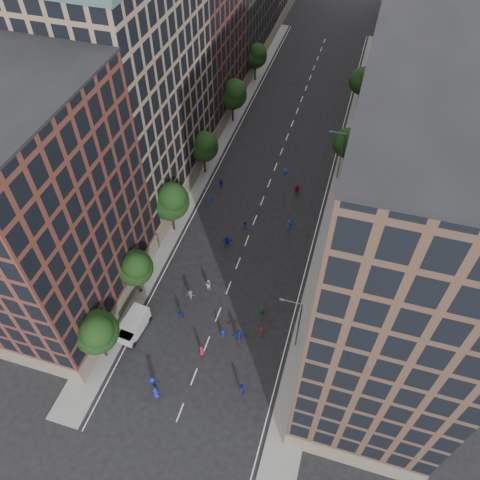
{
  "coord_description": "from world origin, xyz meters",
  "views": [
    {
      "loc": [
        12.34,
        -17.68,
        52.0
      ],
      "look_at": [
        -0.5,
        25.13,
        2.0
      ],
      "focal_mm": 35.0,
      "sensor_mm": 36.0,
      "label": 1
    }
  ],
  "objects": [
    {
      "name": "tree_left_4",
      "position": [
        -11.0,
        55.84,
        6.1
      ],
      "size": [
        5.4,
        5.4,
        9.08
      ],
      "color": "black",
      "rests_on": "ground"
    },
    {
      "name": "skater_0",
      "position": [
        -3.22,
        1.0,
        0.96
      ],
      "size": [
        1.03,
        0.77,
        1.91
      ],
      "primitive_type": "imported",
      "rotation": [
        0.0,
        0.0,
        3.33
      ],
      "color": "#1420A3",
      "rests_on": "ground"
    },
    {
      "name": "tree_left_5",
      "position": [
        -11.02,
        71.86,
        5.68
      ],
      "size": [
        4.8,
        4.8,
        8.33
      ],
      "color": "black",
      "rests_on": "ground"
    },
    {
      "name": "skater_12",
      "position": [
        5.43,
        31.12,
        0.86
      ],
      "size": [
        0.87,
        0.6,
        1.72
      ],
      "primitive_type": "imported",
      "rotation": [
        0.0,
        0.0,
        3.21
      ],
      "color": "#134A9F",
      "rests_on": "ground"
    },
    {
      "name": "skater_10",
      "position": [
        5.5,
        14.86,
        0.96
      ],
      "size": [
        1.16,
        0.56,
        1.93
      ],
      "primitive_type": "imported",
      "rotation": [
        0.0,
        0.0,
        3.22
      ],
      "color": "#1F6A3E",
      "rests_on": "ground"
    },
    {
      "name": "streetlamp_far",
      "position": [
        10.37,
        45.0,
        5.17
      ],
      "size": [
        2.64,
        0.22,
        9.06
      ],
      "color": "#595B60",
      "rests_on": "ground"
    },
    {
      "name": "skater_3",
      "position": [
        -4.08,
        2.11,
        0.88
      ],
      "size": [
        1.16,
        0.69,
        1.76
      ],
      "primitive_type": "imported",
      "rotation": [
        0.0,
        0.0,
        3.17
      ],
      "color": "#13209C",
      "rests_on": "ground"
    },
    {
      "name": "skater_17",
      "position": [
        4.95,
        39.17,
        0.92
      ],
      "size": [
        1.79,
        0.91,
        1.85
      ],
      "primitive_type": "imported",
      "rotation": [
        0.0,
        0.0,
        2.92
      ],
      "color": "maroon",
      "rests_on": "ground"
    },
    {
      "name": "sidewalk_right",
      "position": [
        12.0,
        47.5,
        0.07
      ],
      "size": [
        4.0,
        105.0,
        0.15
      ],
      "primitive_type": "cube",
      "color": "slate",
      "rests_on": "ground"
    },
    {
      "name": "bldg_right_a",
      "position": [
        19.0,
        15.0,
        18.0
      ],
      "size": [
        14.0,
        30.0,
        36.0
      ],
      "primitive_type": "cube",
      "color": "#4B3428",
      "rests_on": "ground"
    },
    {
      "name": "sidewalk_left",
      "position": [
        -12.0,
        47.5,
        0.07
      ],
      "size": [
        4.0,
        105.0,
        0.15
      ],
      "primitive_type": "cube",
      "color": "slate",
      "rests_on": "ground"
    },
    {
      "name": "cargo_van",
      "position": [
        -9.29,
        8.25,
        1.36
      ],
      "size": [
        2.71,
        5.04,
        2.59
      ],
      "rotation": [
        0.0,
        0.0,
        -0.09
      ],
      "color": "#B8B8BA",
      "rests_on": "ground"
    },
    {
      "name": "skater_4",
      "position": [
        -4.38,
        11.66,
        0.81
      ],
      "size": [
        1.02,
        0.6,
        1.63
      ],
      "primitive_type": "imported",
      "rotation": [
        0.0,
        0.0,
        3.37
      ],
      "color": "#111490",
      "rests_on": "ground"
    },
    {
      "name": "streetlamp_near",
      "position": [
        10.37,
        12.0,
        5.17
      ],
      "size": [
        2.64,
        0.22,
        9.06
      ],
      "color": "#595B60",
      "rests_on": "ground"
    },
    {
      "name": "skater_1",
      "position": [
        1.69,
        10.48,
        0.87
      ],
      "size": [
        0.7,
        0.52,
        1.75
      ],
      "primitive_type": "imported",
      "rotation": [
        0.0,
        0.0,
        3.31
      ],
      "color": "#1414A2",
      "rests_on": "ground"
    },
    {
      "name": "tree_right_a",
      "position": [
        11.38,
        47.85,
        5.63
      ],
      "size": [
        5.0,
        5.0,
        8.39
      ],
      "color": "black",
      "rests_on": "ground"
    },
    {
      "name": "tree_left_1",
      "position": [
        -11.02,
        13.86,
        5.55
      ],
      "size": [
        4.8,
        4.8,
        8.21
      ],
      "color": "black",
      "rests_on": "ground"
    },
    {
      "name": "tree_left_0",
      "position": [
        -11.01,
        3.85,
        5.96
      ],
      "size": [
        5.2,
        5.2,
        8.83
      ],
      "color": "black",
      "rests_on": "ground"
    },
    {
      "name": "bldg_left_c",
      "position": [
        -19.0,
        58.0,
        14.0
      ],
      "size": [
        14.0,
        20.0,
        28.0
      ],
      "primitive_type": "cube",
      "color": "#592B22",
      "rests_on": "ground"
    },
    {
      "name": "skater_15",
      "position": [
        2.12,
        42.8,
        0.84
      ],
      "size": [
        1.14,
        0.73,
        1.68
      ],
      "primitive_type": "imported",
      "rotation": [
        0.0,
        0.0,
        3.04
      ],
      "color": "#172FBC",
      "rests_on": "ground"
    },
    {
      "name": "skater_2",
      "position": [
        5.92,
        4.39,
        0.8
      ],
      "size": [
        0.94,
        0.83,
        1.6
      ],
      "primitive_type": "imported",
      "rotation": [
        0.0,
        0.0,
        2.8
      ],
      "color": "#1314A1",
      "rests_on": "ground"
    },
    {
      "name": "bldg_left_b",
      "position": [
        -19.0,
        35.0,
        17.0
      ],
      "size": [
        14.0,
        26.0,
        34.0
      ],
      "primitive_type": "cube",
      "color": "#877058",
      "rests_on": "ground"
    },
    {
      "name": "skater_8",
      "position": [
        -2.55,
        17.08,
        0.87
      ],
      "size": [
        0.9,
        0.73,
        1.74
      ],
      "primitive_type": "imported",
      "rotation": [
        0.0,
        0.0,
        3.23
      ],
      "color": "silver",
      "rests_on": "ground"
    },
    {
      "name": "skater_16",
      "position": [
        -7.39,
        37.26,
        0.89
      ],
      "size": [
        1.14,
        0.78,
        1.79
      ],
      "primitive_type": "imported",
      "rotation": [
        0.0,
        0.0,
        2.78
      ],
      "color": "#1317A1",
      "rests_on": "ground"
    },
    {
      "name": "skater_9",
      "position": [
        -4.23,
        14.75,
        0.9
      ],
      "size": [
        1.29,
        0.93,
        1.8
      ],
      "primitive_type": "imported",
      "rotation": [
        0.0,
        0.0,
        3.39
      ],
      "color": "#48484D",
      "rests_on": "ground"
    },
    {
      "name": "bldg_right_b",
      "position": [
        19.0,
        44.0,
        16.5
      ],
      "size": [
        14.0,
        28.0,
        33.0
      ],
      "primitive_type": "cube",
      "color": "#635A52",
      "rests_on": "ground"
    },
    {
      "name": "skater_13",
      "position": [
        -7.88,
        33.26,
        0.75
      ],
      "size": [
        0.61,
        0.48,
        1.5
      ],
      "primitive_type": "imported",
      "rotation": [
        0.0,
        0.0,
        3.38
      ],
      "color": "#152EAC",
      "rests_on": "ground"
    },
    {
      "name": "ground",
      "position": [
        0.0,
        40.0,
        0.0
      ],
      "size": [
        240.0,
        240.0,
        0.0
      ],
      "primitive_type": "plane",
      "color": "black",
      "rests_on": "ground"
    },
    {
      "name": "bldg_left_a",
      "position": [
        -19.0,
        11.0,
        15.0
      ],
      "size": [
        14.0,
        22.0,
        30.0
      ],
      "primitive_type": "cube",
      "color": "#592B22",
      "rests_on": "ground"
    },
    {
      "name": "skater_11",
      "position": [
        -2.53,
        25.16,
        0.97
      ],
      "size": [
        1.88,
        0.96,
        1.93
      ],
      "primitive_type": "imported",
      "rotation": [
        0.0,
        0.0,
        3.37
      ],
      "color": "#161ABA",
      "rests_on": "ground"
    },
    {
      "name": "skater_14",
      "position": [
        -0.96,
        29.27,
        0.82
      ],
      "size": [
        0.92,
        0.79,
        1.65
      ],
      "primitive_type": "imported",
      "rotation": [
        0.0,
        0.0,
        2.91
      ],
      "color": "#1446A4",
      "rests_on": "ground"
    },
    {
      "name": "tree_right_b",
      "position": [
        11.39,
        67.85,
        5.96
      ],
      "size": [
        5.2,
        5.2,
        8.83
      ],
      "color": "black",
      "rests_on": "ground"
    },
    {
      "name": "skater_7",
      "position": [
        6.15,
        12.29,
        0.81
      ],
      "size": [
        0.68,
        0.54,
        1.62
      ],
      "primitive_type": "imported",
      "rotation": [
        0.0,
        0.0,
        2.84
      ],
      "color": "maroon",
      "rests_on": "ground"
    },
    {
      "name": "skater_6",
      "position": [
        -0.08,
        7.52,
        0.82
      ],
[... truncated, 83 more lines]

